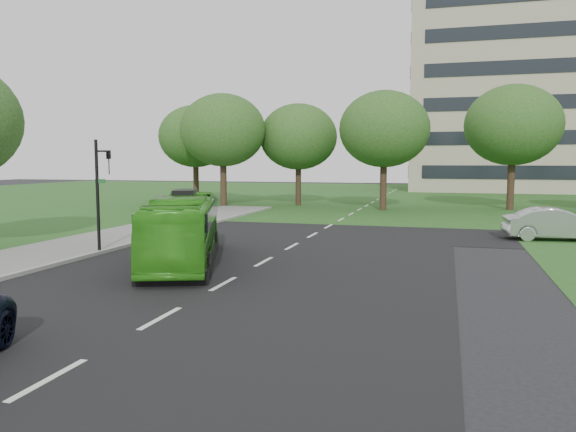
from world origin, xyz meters
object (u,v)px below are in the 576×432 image
object	(u,v)px
traffic_light	(100,187)
tree_park_a	(223,130)
office_building	(575,93)
tree_park_f	(195,137)
tree_park_b	(298,137)
sedan	(556,224)
tree_park_c	(384,129)
bus	(183,229)
tree_park_d	(513,125)

from	to	relation	value
traffic_light	tree_park_a	bearing A→B (deg)	94.59
office_building	tree_park_f	distance (m)	50.12
tree_park_a	tree_park_b	distance (m)	6.55
tree_park_a	sedan	xyz separation A→B (m)	(23.04, -13.83, -5.54)
tree_park_c	office_building	bearing A→B (deg)	60.73
tree_park_c	bus	size ratio (longest dim) A/B	1.01
tree_park_f	traffic_light	distance (m)	29.11
tree_park_b	bus	size ratio (longest dim) A/B	0.95
tree_park_d	tree_park_f	bearing A→B (deg)	178.67
tree_park_c	tree_park_a	bearing A→B (deg)	-176.81
tree_park_b	sedan	size ratio (longest dim) A/B	1.81
sedan	traffic_light	size ratio (longest dim) A/B	1.02
tree_park_d	sedan	world-z (taller)	tree_park_d
tree_park_b	tree_park_c	bearing A→B (deg)	-20.19
tree_park_a	tree_park_f	size ratio (longest dim) A/B	1.05
traffic_light	tree_park_f	bearing A→B (deg)	101.86
tree_park_f	traffic_light	world-z (taller)	tree_park_f
tree_park_a	tree_park_c	world-z (taller)	tree_park_a
tree_park_b	tree_park_d	size ratio (longest dim) A/B	0.90
sedan	tree_park_f	bearing A→B (deg)	51.47
tree_park_d	tree_park_c	bearing A→B (deg)	-163.16
office_building	bus	distance (m)	66.71
office_building	bus	bearing A→B (deg)	-112.21
tree_park_a	traffic_light	world-z (taller)	tree_park_a
tree_park_a	sedan	distance (m)	27.44
tree_park_a	office_building	bearing A→B (deg)	47.79
tree_park_c	tree_park_b	bearing A→B (deg)	159.81
office_building	traffic_light	size ratio (longest dim) A/B	8.51
tree_park_d	bus	xyz separation A→B (m)	(-14.31, -27.87, -5.31)
tree_park_b	sedan	world-z (taller)	tree_park_b
office_building	tree_park_c	bearing A→B (deg)	-119.27
tree_park_a	tree_park_b	bearing A→B (deg)	32.62
office_building	tree_park_a	bearing A→B (deg)	-132.21
tree_park_f	office_building	bearing A→B (deg)	40.64
office_building	traffic_light	bearing A→B (deg)	-115.82
tree_park_b	office_building	bearing A→B (deg)	50.06
tree_park_d	traffic_light	xyz separation A→B (m)	(-18.46, -26.95, -3.81)
tree_park_c	sedan	distance (m)	18.46
office_building	tree_park_d	distance (m)	35.15
tree_park_b	tree_park_c	xyz separation A→B (m)	(7.60, -2.79, 0.39)
tree_park_f	sedan	size ratio (longest dim) A/B	1.85
office_building	bus	size ratio (longest dim) A/B	4.39
bus	traffic_light	world-z (taller)	traffic_light
office_building	tree_park_a	distance (m)	49.84
tree_park_a	bus	size ratio (longest dim) A/B	1.02
bus	sedan	xyz separation A→B (m)	(14.67, 10.41, -0.48)
tree_park_c	tree_park_f	xyz separation A→B (m)	(-17.59, 3.53, -0.21)
tree_park_c	tree_park_d	size ratio (longest dim) A/B	0.95
sedan	traffic_light	world-z (taller)	traffic_light
tree_park_a	tree_park_b	world-z (taller)	tree_park_a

